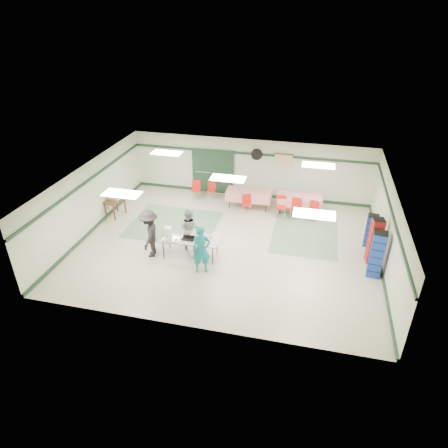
% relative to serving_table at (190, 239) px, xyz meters
% --- Properties ---
extents(floor, '(11.00, 11.00, 0.00)m').
position_rel_serving_table_xyz_m(floor, '(1.10, 1.11, -0.72)').
color(floor, '#BDB398').
rests_on(floor, ground).
extents(ceiling, '(11.00, 11.00, 0.00)m').
position_rel_serving_table_xyz_m(ceiling, '(1.10, 1.11, 1.98)').
color(ceiling, white).
rests_on(ceiling, wall_back).
extents(wall_back, '(11.00, 0.00, 11.00)m').
position_rel_serving_table_xyz_m(wall_back, '(1.10, 5.61, 0.63)').
color(wall_back, beige).
rests_on(wall_back, floor).
extents(wall_front, '(11.00, 0.00, 11.00)m').
position_rel_serving_table_xyz_m(wall_front, '(1.10, -3.39, 0.63)').
color(wall_front, beige).
rests_on(wall_front, floor).
extents(wall_left, '(0.00, 9.00, 9.00)m').
position_rel_serving_table_xyz_m(wall_left, '(-4.40, 1.11, 0.63)').
color(wall_left, beige).
rests_on(wall_left, floor).
extents(wall_right, '(0.00, 9.00, 9.00)m').
position_rel_serving_table_xyz_m(wall_right, '(6.60, 1.11, 0.63)').
color(wall_right, beige).
rests_on(wall_right, floor).
extents(trim_back, '(11.00, 0.06, 0.10)m').
position_rel_serving_table_xyz_m(trim_back, '(1.10, 5.58, 1.33)').
color(trim_back, '#1D3625').
rests_on(trim_back, wall_back).
extents(baseboard_back, '(11.00, 0.06, 0.12)m').
position_rel_serving_table_xyz_m(baseboard_back, '(1.10, 5.58, -0.66)').
color(baseboard_back, '#1D3625').
rests_on(baseboard_back, floor).
extents(trim_left, '(0.06, 9.00, 0.10)m').
position_rel_serving_table_xyz_m(trim_left, '(-4.37, 1.11, 1.33)').
color(trim_left, '#1D3625').
rests_on(trim_left, wall_back).
extents(baseboard_left, '(0.06, 9.00, 0.12)m').
position_rel_serving_table_xyz_m(baseboard_left, '(-4.37, 1.11, -0.66)').
color(baseboard_left, '#1D3625').
rests_on(baseboard_left, floor).
extents(trim_right, '(0.06, 9.00, 0.10)m').
position_rel_serving_table_xyz_m(trim_right, '(6.57, 1.11, 1.33)').
color(trim_right, '#1D3625').
rests_on(trim_right, wall_back).
extents(baseboard_right, '(0.06, 9.00, 0.12)m').
position_rel_serving_table_xyz_m(baseboard_right, '(6.57, 1.11, -0.66)').
color(baseboard_right, '#1D3625').
rests_on(baseboard_right, floor).
extents(green_patch_a, '(3.50, 3.00, 0.01)m').
position_rel_serving_table_xyz_m(green_patch_a, '(-1.40, 2.11, -0.72)').
color(green_patch_a, gray).
rests_on(green_patch_a, floor).
extents(green_patch_b, '(2.50, 3.50, 0.01)m').
position_rel_serving_table_xyz_m(green_patch_b, '(3.90, 2.61, -0.72)').
color(green_patch_b, gray).
rests_on(green_patch_b, floor).
extents(double_door_left, '(0.90, 0.06, 2.10)m').
position_rel_serving_table_xyz_m(double_door_left, '(-1.10, 5.55, 0.33)').
color(double_door_left, gray).
rests_on(double_door_left, floor).
extents(double_door_right, '(0.90, 0.06, 2.10)m').
position_rel_serving_table_xyz_m(double_door_right, '(-0.15, 5.55, 0.33)').
color(double_door_right, gray).
rests_on(double_door_right, floor).
extents(door_frame, '(2.00, 0.03, 2.15)m').
position_rel_serving_table_xyz_m(door_frame, '(-0.63, 5.53, 0.33)').
color(door_frame, '#1D3625').
rests_on(door_frame, floor).
extents(wall_fan, '(0.50, 0.10, 0.50)m').
position_rel_serving_table_xyz_m(wall_fan, '(1.40, 5.55, 1.33)').
color(wall_fan, black).
rests_on(wall_fan, wall_back).
extents(scroll_banner, '(0.80, 0.02, 0.60)m').
position_rel_serving_table_xyz_m(scroll_banner, '(2.60, 5.55, 1.13)').
color(scroll_banner, beige).
rests_on(scroll_banner, wall_back).
extents(serving_table, '(2.08, 0.88, 0.76)m').
position_rel_serving_table_xyz_m(serving_table, '(0.00, 0.00, 0.00)').
color(serving_table, '#A09F9B').
rests_on(serving_table, floor).
extents(sheet_tray_right, '(0.59, 0.45, 0.02)m').
position_rel_serving_table_xyz_m(sheet_tray_right, '(0.47, 0.01, 0.05)').
color(sheet_tray_right, silver).
rests_on(sheet_tray_right, serving_table).
extents(sheet_tray_mid, '(0.55, 0.42, 0.02)m').
position_rel_serving_table_xyz_m(sheet_tray_mid, '(-0.03, 0.11, 0.05)').
color(sheet_tray_mid, silver).
rests_on(sheet_tray_mid, serving_table).
extents(sheet_tray_left, '(0.61, 0.46, 0.02)m').
position_rel_serving_table_xyz_m(sheet_tray_left, '(-0.62, -0.17, 0.05)').
color(sheet_tray_left, silver).
rests_on(sheet_tray_left, serving_table).
extents(baking_pan, '(0.46, 0.30, 0.08)m').
position_rel_serving_table_xyz_m(baking_pan, '(-0.02, -0.06, 0.08)').
color(baking_pan, black).
rests_on(baking_pan, serving_table).
extents(foam_box_stack, '(0.25, 0.23, 0.34)m').
position_rel_serving_table_xyz_m(foam_box_stack, '(-0.82, 0.02, 0.21)').
color(foam_box_stack, white).
rests_on(foam_box_stack, serving_table).
extents(volunteer_teal, '(0.72, 0.60, 1.70)m').
position_rel_serving_table_xyz_m(volunteer_teal, '(0.64, -0.75, 0.13)').
color(volunteer_teal, '#137C87').
rests_on(volunteer_teal, floor).
extents(volunteer_grey, '(0.87, 0.73, 1.60)m').
position_rel_serving_table_xyz_m(volunteer_grey, '(-0.23, 0.60, 0.08)').
color(volunteer_grey, gray).
rests_on(volunteer_grey, floor).
extents(volunteer_dark, '(0.86, 1.26, 1.79)m').
position_rel_serving_table_xyz_m(volunteer_dark, '(-1.40, -0.24, 0.17)').
color(volunteer_dark, black).
rests_on(volunteer_dark, floor).
extents(dining_table_a, '(1.95, 1.00, 0.77)m').
position_rel_serving_table_xyz_m(dining_table_a, '(3.50, 4.42, -0.15)').
color(dining_table_a, red).
rests_on(dining_table_a, floor).
extents(dining_table_b, '(1.97, 0.92, 0.77)m').
position_rel_serving_table_xyz_m(dining_table_b, '(1.30, 4.42, -0.15)').
color(dining_table_b, red).
rests_on(dining_table_b, floor).
extents(chair_a, '(0.46, 0.46, 0.88)m').
position_rel_serving_table_xyz_m(chair_a, '(3.41, 3.85, -0.18)').
color(chair_a, red).
rests_on(chair_a, floor).
extents(chair_b, '(0.47, 0.47, 0.92)m').
position_rel_serving_table_xyz_m(chair_b, '(2.78, 3.86, -0.15)').
color(chair_b, red).
rests_on(chair_b, floor).
extents(chair_c, '(0.49, 0.49, 0.84)m').
position_rel_serving_table_xyz_m(chair_c, '(4.11, 3.85, -0.21)').
color(chair_c, red).
rests_on(chair_c, floor).
extents(chair_d, '(0.48, 0.48, 0.83)m').
position_rel_serving_table_xyz_m(chair_d, '(1.31, 3.84, -0.22)').
color(chair_d, red).
rests_on(chair_d, floor).
extents(chair_loose_a, '(0.37, 0.37, 0.78)m').
position_rel_serving_table_xyz_m(chair_loose_a, '(-0.53, 4.89, -0.25)').
color(chair_loose_a, red).
rests_on(chair_loose_a, floor).
extents(chair_loose_b, '(0.45, 0.45, 0.86)m').
position_rel_serving_table_xyz_m(chair_loose_b, '(-1.21, 4.70, -0.19)').
color(chair_loose_b, red).
rests_on(chair_loose_b, floor).
extents(crate_stack_blue_a, '(0.43, 0.43, 1.26)m').
position_rel_serving_table_xyz_m(crate_stack_blue_a, '(6.25, 2.27, -0.09)').
color(crate_stack_blue_a, '#1A369F').
rests_on(crate_stack_blue_a, floor).
extents(crate_stack_red, '(0.43, 0.43, 1.71)m').
position_rel_serving_table_xyz_m(crate_stack_red, '(6.25, 1.14, 0.13)').
color(crate_stack_red, maroon).
rests_on(crate_stack_red, floor).
extents(crate_stack_blue_b, '(0.47, 0.47, 1.65)m').
position_rel_serving_table_xyz_m(crate_stack_blue_b, '(6.25, 0.35, 0.10)').
color(crate_stack_blue_b, '#1A369F').
rests_on(crate_stack_blue_b, floor).
extents(printer_table, '(0.74, 0.96, 0.74)m').
position_rel_serving_table_xyz_m(printer_table, '(-4.05, 2.27, -0.08)').
color(printer_table, brown).
rests_on(printer_table, floor).
extents(office_printer, '(0.49, 0.44, 0.35)m').
position_rel_serving_table_xyz_m(office_printer, '(-4.05, 2.39, 0.20)').
color(office_printer, '#B0B0AB').
rests_on(office_printer, printer_table).
extents(broom, '(0.05, 0.21, 1.30)m').
position_rel_serving_table_xyz_m(broom, '(-4.13, 1.83, -0.04)').
color(broom, brown).
rests_on(broom, floor).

